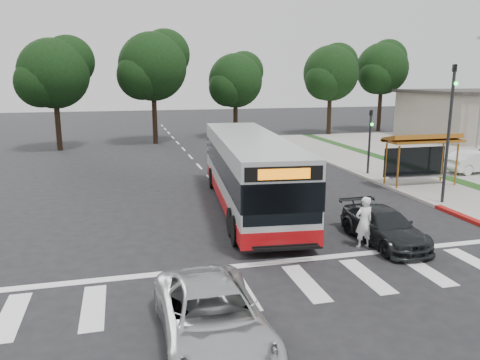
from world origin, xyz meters
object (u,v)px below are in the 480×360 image
object	(u,v)px
pedestrian	(364,222)
dark_sedan	(384,226)
transit_bus	(249,172)
silver_suv_south	(213,318)

from	to	relation	value
pedestrian	dark_sedan	xyz separation A→B (m)	(0.97, 0.25, -0.31)
transit_bus	dark_sedan	distance (m)	6.85
dark_sedan	silver_suv_south	world-z (taller)	silver_suv_south
pedestrian	transit_bus	bearing A→B (deg)	-72.33
transit_bus	pedestrian	distance (m)	6.59
dark_sedan	silver_suv_south	bearing A→B (deg)	-147.07
pedestrian	silver_suv_south	size ratio (longest dim) A/B	0.38
transit_bus	pedestrian	xyz separation A→B (m)	(2.52, -6.04, -0.73)
pedestrian	silver_suv_south	world-z (taller)	pedestrian
transit_bus	silver_suv_south	bearing A→B (deg)	-103.96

